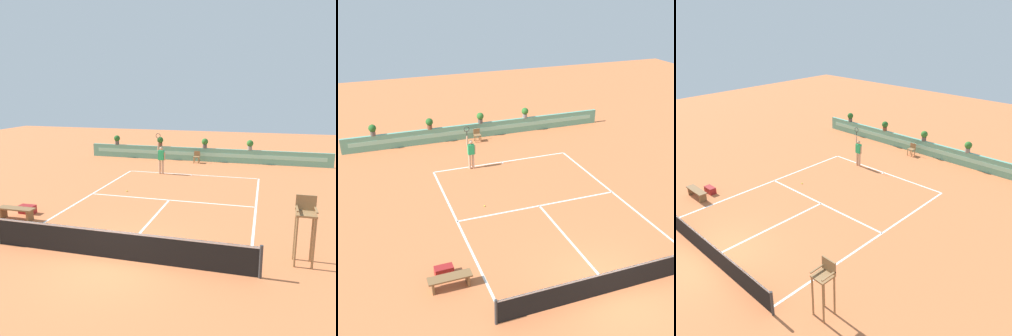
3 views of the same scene
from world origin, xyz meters
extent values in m
plane|color=#C66B3D|center=(0.00, 6.00, 0.00)|extent=(60.00, 60.00, 0.00)
cube|color=white|center=(0.00, 11.89, 0.00)|extent=(8.22, 0.10, 0.01)
cube|color=white|center=(0.00, 6.40, 0.00)|extent=(8.22, 0.10, 0.01)
cube|color=white|center=(0.00, 3.20, 0.00)|extent=(0.10, 6.40, 0.01)
cube|color=white|center=(-4.11, 5.95, 0.00)|extent=(0.10, 11.89, 0.01)
cube|color=white|center=(4.11, 5.95, 0.00)|extent=(0.10, 11.89, 0.01)
cube|color=white|center=(0.00, 11.79, 0.00)|extent=(0.10, 0.20, 0.01)
cylinder|color=#333333|center=(4.41, 0.00, 0.50)|extent=(0.10, 0.10, 1.00)
cube|color=black|center=(0.00, 0.00, 0.47)|extent=(8.82, 0.02, 0.95)
cube|color=white|center=(0.00, 0.00, 0.92)|extent=(8.82, 0.03, 0.06)
cube|color=#60A88E|center=(0.00, 16.39, 0.50)|extent=(18.00, 0.20, 1.00)
cube|color=#8ED6BC|center=(0.00, 16.29, 0.55)|extent=(17.10, 0.01, 0.28)
cylinder|color=olive|center=(5.39, 0.94, 0.80)|extent=(0.07, 0.07, 1.60)
cylinder|color=olive|center=(5.90, 0.94, 0.80)|extent=(0.07, 0.07, 1.60)
cylinder|color=olive|center=(5.39, 1.46, 0.80)|extent=(0.07, 0.07, 1.60)
cylinder|color=olive|center=(5.90, 1.46, 0.80)|extent=(0.07, 0.07, 1.60)
cube|color=olive|center=(5.65, 1.20, 1.63)|extent=(0.60, 0.60, 0.06)
cube|color=olive|center=(5.65, 1.47, 1.90)|extent=(0.60, 0.06, 0.48)
cube|color=olive|center=(5.38, 1.20, 1.78)|extent=(0.06, 0.60, 0.04)
cube|color=olive|center=(5.92, 1.20, 1.78)|extent=(0.06, 0.60, 0.04)
cylinder|color=olive|center=(-0.58, 15.41, 0.23)|extent=(0.05, 0.05, 0.45)
cylinder|color=olive|center=(-0.23, 15.41, 0.23)|extent=(0.05, 0.05, 0.45)
cylinder|color=olive|center=(-0.58, 15.77, 0.23)|extent=(0.05, 0.05, 0.45)
cylinder|color=olive|center=(-0.23, 15.77, 0.23)|extent=(0.05, 0.05, 0.45)
cube|color=olive|center=(-0.40, 15.59, 0.47)|extent=(0.44, 0.44, 0.04)
cube|color=olive|center=(-0.40, 15.79, 0.67)|extent=(0.44, 0.04, 0.36)
cube|color=brown|center=(-6.04, 2.18, 0.23)|extent=(0.08, 0.40, 0.45)
cube|color=brown|center=(-4.76, 2.18, 0.23)|extent=(0.08, 0.40, 0.45)
cube|color=brown|center=(-5.40, 2.18, 0.48)|extent=(1.60, 0.44, 0.06)
cube|color=maroon|center=(-5.46, 2.97, 0.18)|extent=(0.71, 0.37, 0.36)
cylinder|color=tan|center=(-1.84, 11.64, 0.45)|extent=(0.14, 0.14, 0.90)
cylinder|color=tan|center=(-2.04, 11.65, 0.45)|extent=(0.14, 0.14, 0.90)
cube|color=#28B266|center=(-1.94, 11.65, 1.20)|extent=(0.37, 0.23, 0.60)
sphere|color=tan|center=(-1.94, 11.65, 1.63)|extent=(0.22, 0.22, 0.22)
cylinder|color=tan|center=(-2.13, 11.66, 1.75)|extent=(0.09, 0.09, 0.55)
cylinder|color=black|center=(-2.13, 11.66, 2.17)|extent=(0.04, 0.04, 0.24)
torus|color=#262626|center=(-2.13, 11.66, 2.43)|extent=(0.31, 0.04, 0.31)
cylinder|color=tan|center=(-1.72, 11.64, 1.15)|extent=(0.09, 0.09, 0.50)
sphere|color=#CCE033|center=(-2.53, 7.25, 0.03)|extent=(0.07, 0.07, 0.07)
cylinder|color=#514C47|center=(-6.97, 16.39, 1.14)|extent=(0.32, 0.32, 0.28)
sphere|color=#235B23|center=(-6.97, 16.39, 1.48)|extent=(0.48, 0.48, 0.48)
cylinder|color=brown|center=(-3.40, 16.39, 1.14)|extent=(0.32, 0.32, 0.28)
sphere|color=#235B23|center=(-3.40, 16.39, 1.48)|extent=(0.48, 0.48, 0.48)
cylinder|color=#514C47|center=(0.05, 16.39, 1.14)|extent=(0.32, 0.32, 0.28)
sphere|color=#2D6B28|center=(0.05, 16.39, 1.48)|extent=(0.48, 0.48, 0.48)
cylinder|color=gray|center=(3.33, 16.39, 1.14)|extent=(0.32, 0.32, 0.28)
sphere|color=#2D6B28|center=(3.33, 16.39, 1.48)|extent=(0.48, 0.48, 0.48)
camera|label=1|loc=(4.32, -9.65, 5.27)|focal=38.19mm
camera|label=2|loc=(-7.56, -9.56, 10.32)|focal=44.65mm
camera|label=3|loc=(12.45, -5.05, 9.48)|focal=38.55mm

